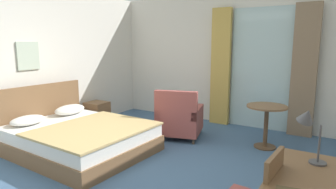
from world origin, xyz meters
TOP-DOWN VIEW (x-y plane):
  - ground at (0.00, 0.00)m, footprint 5.67×6.74m
  - wall_back at (0.00, 3.11)m, footprint 5.27×0.12m
  - wall_left at (-2.57, 0.00)m, footprint 0.12×6.34m
  - balcony_glass_door at (0.78, 3.03)m, footprint 1.19×0.02m
  - curtain_panel_left at (-0.03, 2.93)m, footprint 0.41×0.10m
  - curtain_panel_right at (1.60, 2.93)m, footprint 0.44×0.10m
  - bed at (-1.36, 0.15)m, footprint 2.24×1.80m
  - nightstand at (-2.23, 1.47)m, footprint 0.43×0.41m
  - desk_lamp at (2.03, -0.17)m, footprint 0.29×0.27m
  - armchair_by_window at (-0.28, 1.61)m, footprint 0.94×0.96m
  - round_cafe_table at (1.20, 1.93)m, footprint 0.65×0.65m
  - framed_picture at (-2.49, 0.15)m, footprint 0.03×0.41m

SIDE VIEW (x-z plane):
  - ground at x=0.00m, z-range -0.10..0.00m
  - nightstand at x=-2.23m, z-range 0.00..0.49m
  - bed at x=-1.36m, z-range -0.25..0.76m
  - armchair_by_window at x=-0.28m, z-range -0.11..0.82m
  - round_cafe_table at x=1.20m, z-range 0.17..0.89m
  - desk_lamp at x=2.03m, z-range 0.83..1.30m
  - balcony_glass_door at x=0.78m, z-range 0.00..2.43m
  - curtain_panel_left at x=-0.03m, z-range 0.00..2.45m
  - curtain_panel_right at x=1.60m, z-range 0.00..2.45m
  - wall_back at x=0.00m, z-range 0.00..2.76m
  - wall_left at x=-2.57m, z-range 0.00..2.76m
  - framed_picture at x=-2.49m, z-range 1.27..1.76m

